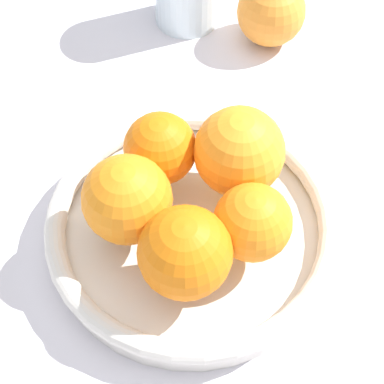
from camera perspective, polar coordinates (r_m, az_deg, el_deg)
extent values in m
plane|color=silver|center=(0.62, 0.00, -4.24)|extent=(4.00, 4.00, 0.00)
cylinder|color=silver|center=(0.61, 0.00, -3.72)|extent=(0.26, 0.26, 0.02)
torus|color=silver|center=(0.60, 0.00, -2.68)|extent=(0.27, 0.27, 0.02)
sphere|color=orange|center=(0.59, -2.84, 3.88)|extent=(0.07, 0.07, 0.07)
sphere|color=orange|center=(0.55, -5.80, -0.66)|extent=(0.08, 0.08, 0.08)
sphere|color=orange|center=(0.52, -0.63, -5.41)|extent=(0.08, 0.08, 0.08)
sphere|color=orange|center=(0.55, 5.37, -2.77)|extent=(0.07, 0.07, 0.07)
sphere|color=orange|center=(0.58, 4.23, 3.59)|extent=(0.08, 0.08, 0.08)
sphere|color=orange|center=(0.79, 7.06, 15.62)|extent=(0.08, 0.08, 0.08)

